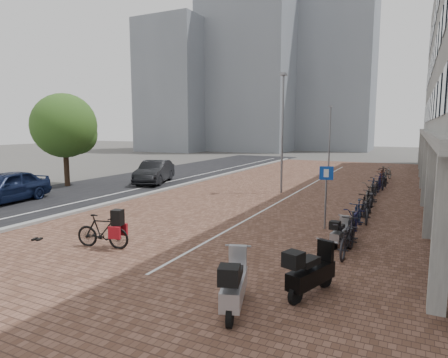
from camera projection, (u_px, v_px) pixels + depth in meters
The scene contains 19 objects.
ground at pixel (149, 236), 13.59m from camera, with size 140.00×140.00×0.00m, color #474442.
plaza_brick at pixel (297, 190), 23.38m from camera, with size 14.50×42.00×0.04m, color brown.
street_asphalt at pixel (150, 179), 28.19m from camera, with size 8.00×50.00×0.03m, color black.
curb at pixel (196, 182), 26.48m from camera, with size 0.35×42.00×0.14m, color gray.
lane_line at pixel (173, 181), 27.31m from camera, with size 0.12×44.00×0.00m, color white.
parking_line at pixel (301, 190), 23.29m from camera, with size 0.10×30.00×0.00m, color white.
bg_towers at pixel (262, 62), 61.49m from camera, with size 33.00×23.00×32.00m.
car_navy at pixel (4, 187), 19.35m from camera, with size 1.92×4.77×1.63m, color black.
car_dark at pixel (154, 172), 26.29m from camera, with size 1.63×4.67×1.54m, color black.
hero_bike at pixel (102, 231), 12.18m from camera, with size 1.87×0.86×1.27m.
shoes at pixel (36, 240), 13.00m from camera, with size 0.34×0.28×0.08m, color black, non-canonical shape.
scooter_front at pixel (340, 232), 12.38m from camera, with size 0.43×1.37×0.94m, color #98989D, non-canonical shape.
scooter_mid at pixel (311, 271), 8.70m from camera, with size 0.55×1.76×1.21m, color black, non-canonical shape.
scooter_back at pixel (234, 283), 7.95m from camera, with size 0.57×1.83×1.26m, color #B8B7BD, non-canonical shape.
parking_sign at pixel (326, 188), 14.22m from camera, with size 0.49×0.15×2.38m.
lamp_near at pixel (282, 135), 21.87m from camera, with size 0.12×0.12×6.71m, color gray.
lamp_far at pixel (329, 141), 30.25m from camera, with size 0.12×0.12×5.38m, color slate.
street_tree at pixel (67, 128), 24.58m from camera, with size 4.07×4.07×5.92m.
bike_row at pixel (374, 192), 19.74m from camera, with size 1.19×20.42×1.05m.
Camera 1 is at (8.20, -10.66, 3.82)m, focal length 30.99 mm.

